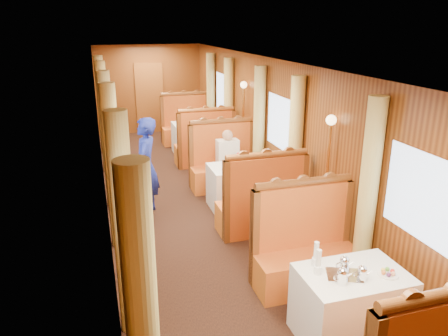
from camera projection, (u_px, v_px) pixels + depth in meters
name	position (u px, v px, depth m)	size (l,w,h in m)	color
floor	(199.00, 211.00, 7.51)	(3.00, 12.00, 0.01)	black
ceiling	(196.00, 63.00, 6.72)	(3.00, 12.00, 0.01)	silver
wall_far	(149.00, 89.00, 12.56)	(3.00, 2.50, 0.01)	brown
wall_left	(102.00, 148.00, 6.71)	(12.00, 2.50, 0.01)	brown
wall_right	(282.00, 135.00, 7.52)	(12.00, 2.50, 0.01)	brown
doorway_far	(150.00, 98.00, 12.62)	(0.80, 0.04, 2.00)	brown
table_near	(350.00, 305.00, 4.42)	(1.05, 0.72, 0.75)	white
banquette_near_aft	(305.00, 253.00, 5.32)	(1.30, 0.55, 1.34)	#B33213
table_mid	(240.00, 187.00, 7.60)	(1.05, 0.72, 0.75)	white
banquette_mid_fwd	(261.00, 206.00, 6.66)	(1.30, 0.55, 1.34)	#B33213
banquette_mid_aft	(223.00, 166.00, 8.50)	(1.30, 0.55, 1.34)	#B33213
table_far	(195.00, 138.00, 10.77)	(1.05, 0.72, 0.75)	white
banquette_far_fwd	(205.00, 147.00, 9.84)	(1.30, 0.55, 1.34)	#B33213
banquette_far_aft	(186.00, 127.00, 11.68)	(1.30, 0.55, 1.34)	#B33213
tea_tray	(344.00, 275.00, 4.25)	(0.34, 0.26, 0.01)	silver
teapot_left	(342.00, 278.00, 4.10)	(0.16, 0.12, 0.13)	silver
teapot_right	(362.00, 275.00, 4.15)	(0.15, 0.11, 0.12)	silver
teapot_back	(344.00, 266.00, 4.30)	(0.16, 0.12, 0.13)	silver
fruit_plate	(388.00, 273.00, 4.26)	(0.20, 0.20, 0.05)	white
cup_inboard	(318.00, 264.00, 4.25)	(0.08, 0.08, 0.26)	white
cup_outboard	(316.00, 256.00, 4.40)	(0.08, 0.08, 0.26)	white
rose_vase_mid	(239.00, 157.00, 7.40)	(0.06, 0.06, 0.36)	silver
rose_vase_far	(195.00, 116.00, 10.61)	(0.06, 0.06, 0.36)	silver
window_left_near	(116.00, 240.00, 3.47)	(1.20, 0.90, 0.01)	#94ADD0
curtain_left_near_a	(143.00, 329.00, 2.88)	(0.22, 0.22, 2.35)	tan
curtain_left_near_b	(124.00, 228.00, 4.29)	(0.22, 0.22, 2.35)	tan
window_right_near	(426.00, 199.00, 4.27)	(1.20, 0.90, 0.01)	#94ADD0
curtain_right_near_b	(368.00, 197.00, 5.04)	(0.22, 0.22, 2.35)	tan
window_left_mid	(102.00, 136.00, 6.65)	(1.20, 0.90, 0.01)	#94ADD0
curtain_left_mid_a	(113.00, 168.00, 6.05)	(0.22, 0.22, 2.35)	tan
curtain_left_mid_b	(108.00, 140.00, 7.47)	(0.22, 0.22, 2.35)	tan
window_right_mid	(282.00, 123.00, 7.45)	(1.20, 0.90, 0.01)	#94ADD0
curtain_right_mid_a	(295.00, 152.00, 6.80)	(0.22, 0.22, 2.35)	tan
curtain_right_mid_b	(259.00, 129.00, 8.22)	(0.22, 0.22, 2.35)	tan
window_left_far	(97.00, 99.00, 9.83)	(1.20, 0.90, 0.01)	#94ADD0
curtain_left_far_a	(104.00, 117.00, 9.23)	(0.22, 0.22, 2.35)	tan
curtain_left_far_b	(102.00, 105.00, 10.65)	(0.22, 0.22, 2.35)	tan
window_right_far	(223.00, 93.00, 10.63)	(1.20, 0.90, 0.01)	#94ADD0
curtain_right_far_a	(229.00, 110.00, 9.98)	(0.22, 0.22, 2.35)	tan
curtain_right_far_b	(211.00, 99.00, 11.40)	(0.22, 0.22, 2.35)	tan
sconce_left_fore	(115.00, 176.00, 5.10)	(0.14, 0.14, 1.95)	#BF8C3F
sconce_right_fore	(328.00, 156.00, 5.86)	(0.14, 0.14, 1.95)	#BF8C3F
sconce_left_aft	(104.00, 117.00, 8.28)	(0.14, 0.14, 1.95)	#BF8C3F
sconce_right_aft	(243.00, 109.00, 9.04)	(0.14, 0.14, 1.95)	#BF8C3F
steward	(146.00, 167.00, 7.16)	(0.61, 0.40, 1.66)	navy
passenger	(228.00, 155.00, 8.14)	(0.40, 0.44, 0.76)	beige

